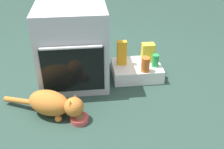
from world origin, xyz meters
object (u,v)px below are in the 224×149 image
at_px(oven, 73,45).
at_px(pantry_cabinet, 136,70).
at_px(soda_can, 155,61).
at_px(food_bowl, 79,119).
at_px(cat, 53,104).
at_px(snack_bag, 148,52).
at_px(juice_carton, 122,53).
at_px(sauce_jar, 145,64).

bearing_deg(oven, pantry_cabinet, 0.04).
bearing_deg(soda_can, food_bowl, -142.09).
distance_m(cat, snack_bag, 1.08).
height_order(snack_bag, soda_can, snack_bag).
bearing_deg(cat, pantry_cabinet, 60.22).
height_order(cat, juice_carton, juice_carton).
distance_m(snack_bag, soda_can, 0.14).
bearing_deg(food_bowl, juice_carton, 57.07).
bearing_deg(snack_bag, pantry_cabinet, -148.36).
bearing_deg(cat, oven, 98.73).
relative_size(soda_can, sauce_jar, 0.86).
bearing_deg(juice_carton, food_bowl, -122.93).
distance_m(juice_carton, sauce_jar, 0.26).
distance_m(oven, pantry_cabinet, 0.67).
xyz_separation_m(snack_bag, soda_can, (0.05, -0.12, -0.03)).
distance_m(cat, soda_can, 1.05).
relative_size(cat, snack_bag, 3.72).
bearing_deg(soda_can, snack_bag, 110.09).
distance_m(snack_bag, sauce_jar, 0.22).
bearing_deg(juice_carton, snack_bag, 9.85).
bearing_deg(juice_carton, sauce_jar, -38.90).
height_order(pantry_cabinet, cat, cat).
bearing_deg(food_bowl, oven, 93.46).
xyz_separation_m(pantry_cabinet, juice_carton, (-0.15, 0.03, 0.18)).
bearing_deg(sauce_jar, cat, -154.28).
bearing_deg(oven, juice_carton, 3.66).
xyz_separation_m(cat, juice_carton, (0.62, 0.55, 0.13)).
relative_size(cat, sauce_jar, 4.78).
height_order(food_bowl, snack_bag, snack_bag).
distance_m(juice_carton, soda_can, 0.33).
distance_m(oven, juice_carton, 0.47).
bearing_deg(juice_carton, pantry_cabinet, -11.17).
relative_size(food_bowl, sauce_jar, 1.01).
distance_m(oven, sauce_jar, 0.69).
distance_m(food_bowl, soda_can, 0.94).
bearing_deg(soda_can, cat, -152.93).
distance_m(cat, sauce_jar, 0.91).
xyz_separation_m(food_bowl, sauce_jar, (0.62, 0.49, 0.17)).
bearing_deg(soda_can, juice_carton, 166.14).
bearing_deg(sauce_jar, pantry_cabinet, 111.81).
xyz_separation_m(oven, food_bowl, (0.04, -0.62, -0.34)).
xyz_separation_m(pantry_cabinet, cat, (-0.76, -0.52, 0.05)).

